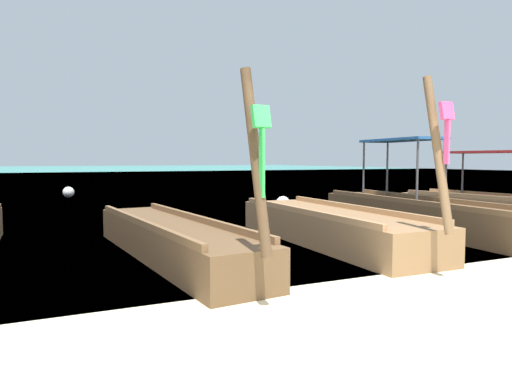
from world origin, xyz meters
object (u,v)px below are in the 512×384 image
(longtail_boat_pink_ribbon, at_px, (329,226))
(mooring_buoy_near, at_px, (68,192))
(mooring_buoy_far, at_px, (283,203))
(longtail_boat_green_ribbon, at_px, (171,239))
(longtail_boat_red_ribbon, at_px, (424,214))

(longtail_boat_pink_ribbon, height_order, mooring_buoy_near, longtail_boat_pink_ribbon)
(longtail_boat_pink_ribbon, xyz_separation_m, mooring_buoy_far, (1.77, 5.25, -0.09))
(longtail_boat_green_ribbon, height_order, longtail_boat_pink_ribbon, longtail_boat_pink_ribbon)
(longtail_boat_red_ribbon, relative_size, mooring_buoy_far, 15.95)
(longtail_boat_red_ribbon, relative_size, mooring_buoy_near, 15.71)
(longtail_boat_pink_ribbon, bearing_deg, longtail_boat_red_ribbon, 6.44)
(longtail_boat_green_ribbon, bearing_deg, longtail_boat_red_ribbon, 3.77)
(longtail_boat_pink_ribbon, relative_size, longtail_boat_red_ribbon, 0.77)
(longtail_boat_pink_ribbon, distance_m, mooring_buoy_far, 5.54)
(longtail_boat_pink_ribbon, bearing_deg, mooring_buoy_far, 71.40)
(longtail_boat_green_ribbon, height_order, mooring_buoy_near, longtail_boat_green_ribbon)
(longtail_boat_pink_ribbon, relative_size, mooring_buoy_near, 12.13)
(mooring_buoy_near, bearing_deg, longtail_boat_red_ribbon, -62.13)
(longtail_boat_pink_ribbon, height_order, longtail_boat_red_ribbon, longtail_boat_pink_ribbon)
(longtail_boat_green_ribbon, height_order, longtail_boat_red_ribbon, longtail_boat_green_ribbon)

